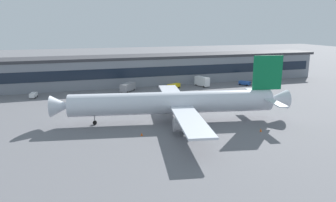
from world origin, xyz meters
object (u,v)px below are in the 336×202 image
fuel_truck (128,87)px  stair_truck (266,81)px  pushback_tractor (245,83)px  traffic_cone_0 (261,130)px  catering_truck (202,81)px  traffic_cone_1 (142,134)px  airliner (176,103)px  follow_me_car (33,95)px  belt_loader (173,86)px

fuel_truck → stair_truck: 61.20m
pushback_tractor → traffic_cone_0: (-30.15, -57.97, -0.68)m
fuel_truck → catering_truck: (32.90, 1.15, 0.41)m
pushback_tractor → catering_truck: size_ratio=0.71×
catering_truck → traffic_cone_0: bearing=-99.9°
fuel_truck → traffic_cone_1: 54.39m
pushback_tractor → stair_truck: 9.24m
catering_truck → traffic_cone_1: 68.13m
airliner → follow_me_car: airliner is taller
catering_truck → traffic_cone_1: catering_truck is taller
catering_truck → fuel_truck: bearing=-178.0°
fuel_truck → traffic_cone_1: bearing=-97.6°
traffic_cone_1 → fuel_truck: bearing=82.4°
catering_truck → traffic_cone_1: size_ratio=10.55×
stair_truck → follow_me_car: bearing=177.3°
catering_truck → traffic_cone_1: bearing=-126.1°
airliner → traffic_cone_1: size_ratio=90.44×
follow_me_car → stair_truck: size_ratio=0.72×
stair_truck → catering_truck: size_ratio=0.84×
follow_me_car → stair_truck: bearing=-2.7°
belt_loader → traffic_cone_1: (-26.70, -54.14, -0.79)m
pushback_tractor → traffic_cone_1: (-59.56, -51.73, -0.69)m
fuel_truck → pushback_tractor: size_ratio=1.53×
traffic_cone_0 → belt_loader: bearing=92.6°
traffic_cone_0 → pushback_tractor: bearing=62.5°
fuel_truck → traffic_cone_1: size_ratio=11.38×
fuel_truck → stair_truck: stair_truck is taller
follow_me_car → traffic_cone_0: (57.70, -59.26, -0.72)m
stair_truck → fuel_truck: bearing=174.9°
airliner → traffic_cone_1: airliner is taller
belt_loader → traffic_cone_1: size_ratio=9.08×
airliner → pushback_tractor: size_ratio=12.12×
follow_me_car → belt_loader: 54.99m
airliner → fuel_truck: (-4.56, 45.29, -3.52)m
airliner → catering_truck: (28.34, 46.44, -3.11)m
airliner → traffic_cone_1: 15.42m
airliner → stair_truck: (56.40, 39.90, -3.43)m
stair_truck → catering_truck: bearing=166.9°
fuel_truck → pushback_tractor: 52.41m
fuel_truck → traffic_cone_1: (-7.21, -53.89, -1.52)m
pushback_tractor → follow_me_car: bearing=179.2°
airliner → belt_loader: bearing=71.8°
stair_truck → traffic_cone_0: stair_truck is taller
pushback_tractor → traffic_cone_1: 78.89m
airliner → follow_me_car: 59.97m
pushback_tractor → traffic_cone_1: size_ratio=7.46×
airliner → traffic_cone_1: bearing=-143.9°
pushback_tractor → traffic_cone_0: pushback_tractor is taller
pushback_tractor → catering_truck: bearing=170.3°
fuel_truck → pushback_tractor: fuel_truck is taller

